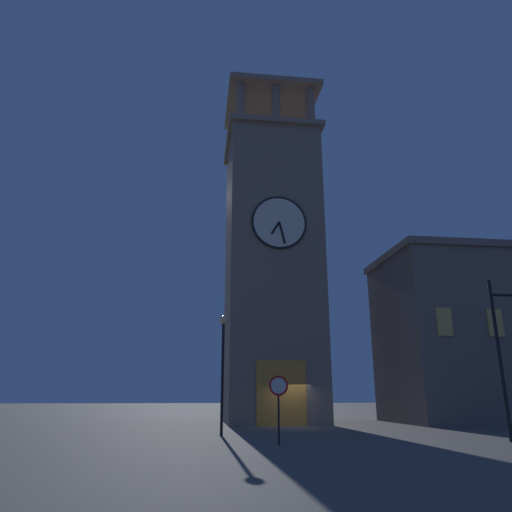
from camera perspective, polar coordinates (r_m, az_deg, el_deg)
ground_plane at (r=30.55m, az=4.62°, el=-19.85°), size 200.00×200.00×0.00m
clocktower at (r=35.71m, az=1.91°, el=-1.07°), size 7.24×7.46×27.94m
street_lamp at (r=23.88m, az=-4.01°, el=-11.39°), size 0.44×0.44×5.71m
no_horn_sign at (r=19.41m, az=2.73°, el=-15.88°), size 0.78×0.14×2.59m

